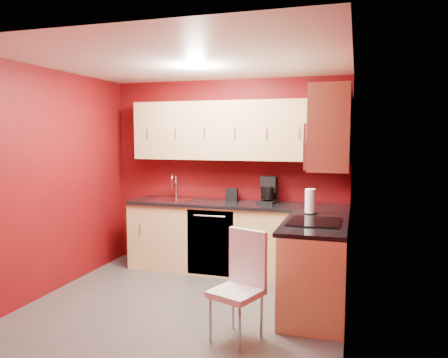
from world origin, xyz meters
The scene contains 21 objects.
floor centered at (0.00, 0.00, 0.00)m, with size 3.20×3.20×0.00m, color #454341.
ceiling centered at (0.00, 0.00, 2.50)m, with size 3.20×3.20×0.00m, color white.
wall_back centered at (0.00, 1.50, 1.25)m, with size 3.20×3.20×0.00m, color #63090A.
wall_front centered at (0.00, -1.50, 1.25)m, with size 3.20×3.20×0.00m, color #63090A.
wall_left centered at (-1.60, 0.00, 1.25)m, with size 3.00×3.00×0.00m, color #63090A.
wall_right centered at (1.60, 0.00, 1.25)m, with size 3.00×3.00×0.00m, color #63090A.
base_cabinets_back centered at (0.20, 1.20, 0.43)m, with size 2.80×0.60×0.87m, color #E2C281.
base_cabinets_right centered at (1.30, 0.25, 0.43)m, with size 0.60×1.30×0.87m, color #E2C281.
countertop_back centered at (0.20, 1.19, 0.89)m, with size 2.80×0.63×0.04m, color black.
countertop_right centered at (1.29, 0.23, 0.89)m, with size 0.63×1.27×0.04m, color black.
upper_cabinets_back centered at (0.20, 1.32, 1.83)m, with size 2.80×0.35×0.75m, color tan.
upper_cabinets_right centered at (1.42, 0.44, 1.89)m, with size 0.35×1.55×0.75m.
microwave centered at (1.39, 0.20, 1.66)m, with size 0.42×0.76×0.42m.
cooktop centered at (1.28, 0.20, 0.92)m, with size 0.50×0.55×0.01m, color black.
sink centered at (-0.70, 1.20, 0.94)m, with size 0.52×0.42×0.35m.
dishwasher_front centered at (-0.05, 0.91, 0.43)m, with size 0.60×0.02×0.82m, color black.
downlight centered at (0.00, 0.30, 2.48)m, with size 0.20×0.20×0.01m, color white.
coffee_maker centered at (0.59, 1.27, 1.08)m, with size 0.20×0.27×0.34m, color black, non-canonical shape.
napkin_holder centered at (0.11, 1.33, 0.99)m, with size 0.15×0.15×0.16m, color black, non-canonical shape.
paper_towel centered at (1.19, 0.68, 1.05)m, with size 0.15×0.15×0.27m, color white, non-canonical shape.
dining_chair centered at (0.70, -0.61, 0.47)m, with size 0.38×0.40×0.94m, color silver, non-canonical shape.
Camera 1 is at (1.65, -4.11, 1.76)m, focal length 35.00 mm.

